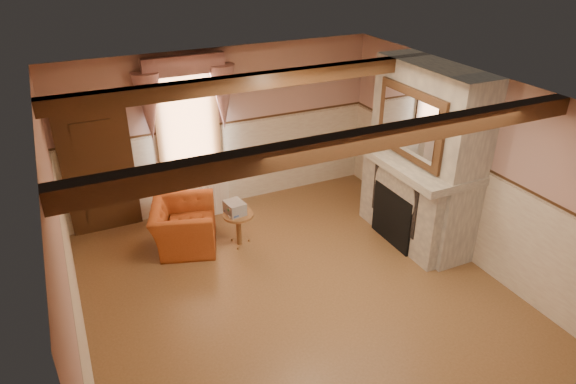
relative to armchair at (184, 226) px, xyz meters
name	(u,v)px	position (x,y,z in m)	size (l,w,h in m)	color
floor	(298,295)	(1.07, -1.90, -0.35)	(5.50, 6.00, 0.01)	brown
ceiling	(301,98)	(1.07, -1.90, 2.45)	(5.50, 6.00, 0.01)	silver
wall_back	(222,130)	(1.07, 1.10, 1.05)	(5.50, 0.02, 2.80)	tan
wall_front	(470,375)	(1.07, -4.90, 1.05)	(5.50, 0.02, 2.80)	tan
wall_left	(64,260)	(-1.68, -1.90, 1.05)	(0.02, 6.00, 2.80)	tan
wall_right	(469,167)	(3.82, -1.90, 1.05)	(0.02, 6.00, 2.80)	tan
wainscot	(299,250)	(1.07, -1.90, 0.40)	(5.50, 6.00, 1.50)	beige
chair_rail	(300,199)	(1.07, -1.90, 1.15)	(5.50, 6.00, 0.08)	black
firebox	(396,216)	(3.07, -1.30, 0.10)	(0.20, 0.95, 0.90)	black
armchair	(184,226)	(0.00, 0.00, 0.00)	(1.09, 0.95, 0.71)	#994219
side_table	(239,229)	(0.78, -0.34, -0.08)	(0.48, 0.48, 0.55)	brown
book_stack	(235,208)	(0.75, -0.31, 0.30)	(0.26, 0.32, 0.20)	#B7AD8C
radiator	(208,199)	(0.64, 0.80, -0.05)	(0.70, 0.18, 0.60)	silver
bowl	(422,158)	(3.31, -1.45, 1.11)	(0.38, 0.38, 0.09)	brown
mantel_clock	(389,136)	(3.31, -0.60, 1.17)	(0.14, 0.24, 0.20)	black
oil_lamp	(393,136)	(3.31, -0.71, 1.21)	(0.11, 0.11, 0.28)	#C07F36
candle_red	(446,169)	(3.31, -1.97, 1.15)	(0.06, 0.06, 0.16)	#A51419
jar_yellow	(438,166)	(3.31, -1.80, 1.13)	(0.06, 0.06, 0.12)	gold
fireplace	(425,156)	(3.49, -1.30, 1.05)	(0.85, 2.00, 2.80)	gray
mantel	(415,161)	(3.31, -1.30, 1.01)	(1.05, 2.05, 0.12)	gray
overmantel_mirror	(409,124)	(3.13, -1.30, 1.62)	(0.06, 1.44, 1.04)	silver
door	(99,172)	(-1.03, 1.04, 0.70)	(1.10, 0.10, 2.10)	black
window	(187,122)	(0.47, 1.07, 1.30)	(1.06, 0.08, 2.02)	white
window_drapes	(186,87)	(0.47, 0.98, 1.90)	(1.30, 0.14, 1.40)	gray
ceiling_beam_front	(357,142)	(1.07, -3.10, 2.35)	(5.50, 0.18, 0.20)	black
ceiling_beam_back	(260,81)	(1.07, -0.70, 2.35)	(5.50, 0.18, 0.20)	black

